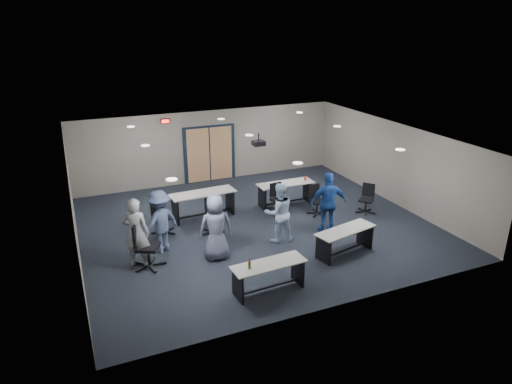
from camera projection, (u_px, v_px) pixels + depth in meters
name	position (u px, v px, depth m)	size (l,w,h in m)	color
floor	(256.00, 225.00, 13.77)	(10.00, 10.00, 0.00)	black
back_wall	(209.00, 146.00, 17.17)	(10.00, 0.04, 2.70)	gray
front_wall	(341.00, 250.00, 9.42)	(10.00, 0.04, 2.70)	gray
left_wall	(73.00, 209.00, 11.46)	(0.04, 9.00, 2.70)	gray
right_wall	(394.00, 163.00, 15.13)	(0.04, 9.00, 2.70)	gray
ceiling	(256.00, 138.00, 12.82)	(10.00, 9.00, 0.04)	silver
double_door	(210.00, 154.00, 17.24)	(2.00, 0.07, 2.20)	black
exit_sign	(165.00, 121.00, 16.14)	(0.32, 0.07, 0.18)	black
ceiling_projector	(259.00, 143.00, 13.46)	(0.35, 0.32, 0.37)	black
ceiling_can_lights	(253.00, 137.00, 13.04)	(6.24, 5.74, 0.02)	white
table_front_left	(268.00, 272.00, 10.28)	(1.76, 0.68, 0.96)	#ADACA4
table_front_right	(345.00, 237.00, 11.94)	(1.82, 0.94, 0.70)	#ADACA4
table_back_left	(203.00, 200.00, 14.15)	(2.07, 0.80, 0.82)	#ADACA4
table_back_right	(286.00, 190.00, 15.13)	(1.90, 0.64, 0.89)	#ADACA4
chair_back_a	(163.00, 216.00, 13.09)	(0.67, 0.67, 1.07)	black
chair_back_b	(212.00, 217.00, 13.10)	(0.64, 0.64, 1.01)	black
chair_back_c	(279.00, 199.00, 14.46)	(0.61, 0.61, 0.97)	black
chair_back_d	(317.00, 200.00, 14.40)	(0.59, 0.59, 0.95)	black
chair_loose_left	(148.00, 245.00, 11.26)	(0.75, 0.75, 1.19)	black
chair_loose_right	(366.00, 199.00, 14.51)	(0.59, 0.59, 0.94)	black
person_gray	(136.00, 233.00, 11.18)	(0.67, 0.44, 1.83)	#949CA2
person_plaid	(216.00, 227.00, 11.57)	(0.86, 0.56, 1.76)	slate
person_lightblue	(279.00, 213.00, 12.52)	(0.83, 0.65, 1.71)	#B8D1F4
person_navy	(328.00, 203.00, 13.00)	(1.07, 0.45, 1.83)	navy
person_back	(160.00, 222.00, 11.95)	(1.11, 0.64, 1.72)	#44557B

